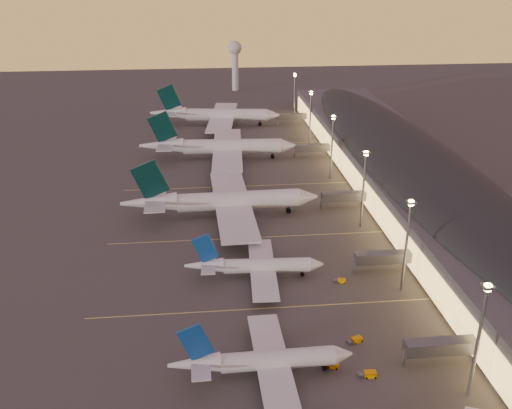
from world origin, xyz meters
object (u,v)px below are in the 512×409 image
object	(u,v)px
airliner_narrow_south	(262,361)
airliner_wide_mid	(219,147)
airliner_narrow_north	(255,266)
airliner_wide_near	(221,201)
airliner_wide_far	(215,115)
baggage_tug_c	(340,281)
baggage_tug_b	(368,374)
baggage_tug_a	(331,365)
radar_tower	(235,57)
baggage_tug_d	(355,340)

from	to	relation	value
airliner_narrow_south	airliner_wide_mid	distance (m)	143.67
airliner_narrow_north	airliner_wide_mid	size ratio (longest dim) A/B	0.56
airliner_wide_near	airliner_wide_far	distance (m)	118.24
airliner_wide_near	baggage_tug_c	xyz separation A→B (m)	(29.85, -46.74, -5.05)
airliner_narrow_north	baggage_tug_b	distance (m)	47.29
airliner_wide_near	airliner_wide_mid	distance (m)	61.62
airliner_narrow_south	airliner_wide_near	size ratio (longest dim) A/B	0.58
airliner_narrow_south	airliner_narrow_north	xyz separation A→B (m)	(2.48, 40.20, -0.07)
airliner_narrow_north	baggage_tug_c	distance (m)	23.50
airliner_wide_far	baggage_tug_b	world-z (taller)	airliner_wide_far
airliner_narrow_north	airliner_wide_far	xyz separation A→B (m)	(-4.95, 160.05, 2.13)
baggage_tug_a	airliner_wide_near	bearing A→B (deg)	123.85
radar_tower	baggage_tug_b	world-z (taller)	radar_tower
airliner_wide_mid	airliner_wide_far	distance (m)	56.62
airliner_wide_near	airliner_wide_far	world-z (taller)	airliner_wide_far
baggage_tug_d	radar_tower	bearing A→B (deg)	69.56
airliner_narrow_north	radar_tower	xyz separation A→B (m)	(11.90, 249.49, 18.36)
radar_tower	baggage_tug_a	xyz separation A→B (m)	(0.60, -288.58, -21.37)
airliner_wide_mid	baggage_tug_c	world-z (taller)	airliner_wide_mid
baggage_tug_a	baggage_tug_b	bearing A→B (deg)	-8.97
radar_tower	baggage_tug_c	xyz separation A→B (m)	(10.87, -254.40, -21.43)
airliner_narrow_south	airliner_wide_near	xyz separation A→B (m)	(-4.61, 82.02, 1.91)
airliner_narrow_north	baggage_tug_a	distance (m)	41.15
airliner_narrow_north	airliner_wide_far	world-z (taller)	airliner_wide_far
baggage_tug_c	baggage_tug_d	size ratio (longest dim) A/B	0.86
airliner_narrow_north	airliner_wide_far	size ratio (longest dim) A/B	0.55
airliner_wide_mid	baggage_tug_d	world-z (taller)	airliner_wide_mid
airliner_wide_near	baggage_tug_c	distance (m)	55.69
baggage_tug_c	baggage_tug_a	bearing A→B (deg)	-96.35
airliner_wide_near	airliner_wide_mid	world-z (taller)	airliner_wide_mid
airliner_narrow_north	airliner_wide_near	bearing A→B (deg)	102.67
airliner_wide_mid	baggage_tug_d	xyz separation A→B (m)	(25.41, -134.72, -5.13)
airliner_wide_mid	baggage_tug_d	distance (m)	137.19
airliner_wide_far	airliner_narrow_north	bearing A→B (deg)	-81.12
airliner_wide_near	baggage_tug_d	bearing A→B (deg)	-71.17
airliner_wide_near	baggage_tug_d	size ratio (longest dim) A/B	16.79
airliner_narrow_north	baggage_tug_b	bearing A→B (deg)	-62.57
baggage_tug_b	airliner_narrow_south	bearing A→B (deg)	175.21
baggage_tug_b	baggage_tug_d	world-z (taller)	baggage_tug_b
baggage_tug_a	baggage_tug_b	distance (m)	8.00
airliner_narrow_north	airliner_wide_far	distance (m)	160.14
baggage_tug_b	baggage_tug_d	bearing A→B (deg)	90.43
airliner_wide_near	baggage_tug_c	bearing A→B (deg)	-58.86
baggage_tug_b	baggage_tug_c	xyz separation A→B (m)	(3.29, 38.08, -0.09)
baggage_tug_d	airliner_narrow_north	bearing A→B (deg)	100.38
baggage_tug_c	baggage_tug_d	bearing A→B (deg)	-85.85
airliner_narrow_north	baggage_tug_c	bearing A→B (deg)	-9.12
airliner_wide_far	baggage_tug_c	bearing A→B (deg)	-73.36
airliner_wide_far	baggage_tug_b	distance (m)	204.57
airliner_wide_mid	baggage_tug_b	distance (m)	148.63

